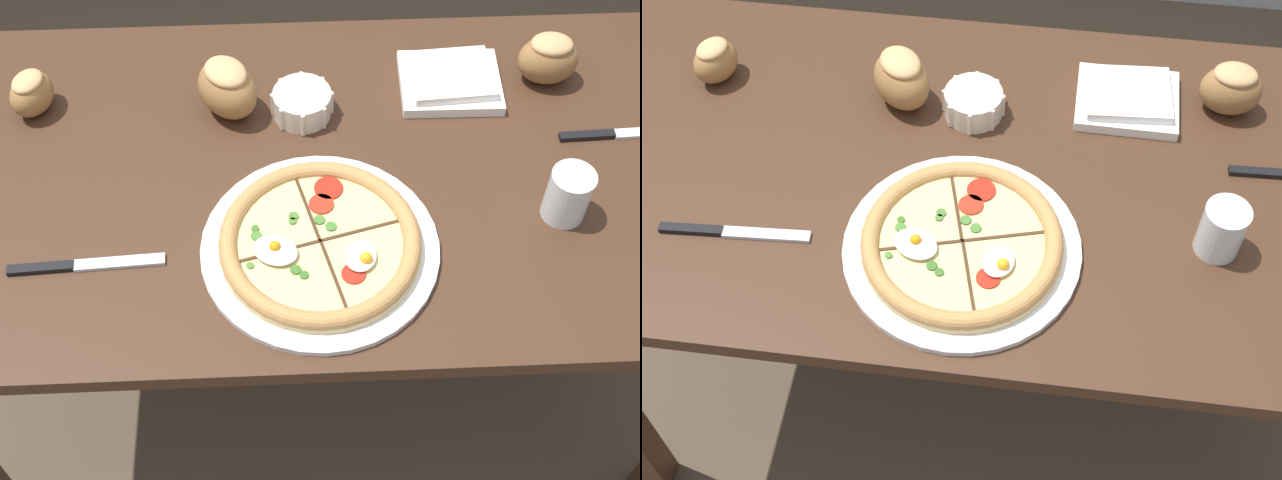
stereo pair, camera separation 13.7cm
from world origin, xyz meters
The scene contains 11 objects.
ground_plane centered at (0.00, 0.00, 0.00)m, with size 12.00×12.00×0.00m, color brown.
dining_table centered at (0.00, 0.00, 0.65)m, with size 1.43×0.75×0.75m.
pizza centered at (-0.02, -0.16, 0.77)m, with size 0.37×0.37×0.05m.
ramekin_bowl centered at (-0.04, 0.14, 0.78)m, with size 0.11×0.11×0.05m.
napkin_folded centered at (0.23, 0.19, 0.77)m, with size 0.18×0.15×0.04m.
bread_piece_near centered at (-0.50, 0.17, 0.79)m, with size 0.10×0.11×0.08m.
bread_piece_mid centered at (0.40, 0.20, 0.80)m, with size 0.11×0.09×0.10m.
bread_piece_far centered at (-0.16, 0.15, 0.81)m, with size 0.14×0.15×0.11m.
knife_main centered at (-0.38, -0.17, 0.76)m, with size 0.24×0.03×0.01m.
knife_spare centered at (0.51, 0.06, 0.76)m, with size 0.23×0.03×0.01m.
water_glass centered at (0.38, -0.10, 0.79)m, with size 0.07×0.07×0.09m.
Camera 1 is at (-0.05, -0.96, 1.90)m, focal length 50.00 mm.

